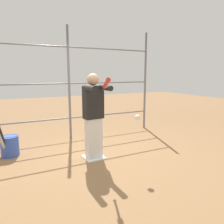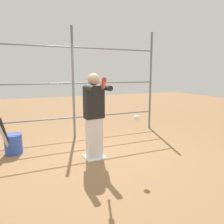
{
  "view_description": "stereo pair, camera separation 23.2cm",
  "coord_description": "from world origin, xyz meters",
  "px_view_note": "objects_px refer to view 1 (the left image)",
  "views": [
    {
      "loc": [
        1.59,
        3.89,
        1.68
      ],
      "look_at": [
        -0.24,
        0.33,
        0.97
      ],
      "focal_mm": 35.0,
      "sensor_mm": 36.0,
      "label": 1
    },
    {
      "loc": [
        1.39,
        3.99,
        1.68
      ],
      "look_at": [
        -0.24,
        0.33,
        0.97
      ],
      "focal_mm": 35.0,
      "sensor_mm": 36.0,
      "label": 2
    }
  ],
  "objects_px": {
    "batter": "(94,114)",
    "softball_in_flight": "(137,117)",
    "bat_bucket": "(9,145)",
    "baseball_bat_swinging": "(106,84)"
  },
  "relations": [
    {
      "from": "batter",
      "to": "softball_in_flight",
      "type": "bearing_deg",
      "value": 121.0
    },
    {
      "from": "softball_in_flight",
      "to": "bat_bucket",
      "type": "bearing_deg",
      "value": -40.39
    },
    {
      "from": "baseball_bat_swinging",
      "to": "softball_in_flight",
      "type": "relative_size",
      "value": 8.24
    },
    {
      "from": "softball_in_flight",
      "to": "bat_bucket",
      "type": "height_order",
      "value": "softball_in_flight"
    },
    {
      "from": "bat_bucket",
      "to": "batter",
      "type": "bearing_deg",
      "value": 149.41
    },
    {
      "from": "baseball_bat_swinging",
      "to": "softball_in_flight",
      "type": "distance_m",
      "value": 0.87
    },
    {
      "from": "baseball_bat_swinging",
      "to": "batter",
      "type": "bearing_deg",
      "value": -100.24
    },
    {
      "from": "softball_in_flight",
      "to": "batter",
      "type": "bearing_deg",
      "value": -59.0
    },
    {
      "from": "baseball_bat_swinging",
      "to": "softball_in_flight",
      "type": "bearing_deg",
      "value": -172.07
    },
    {
      "from": "batter",
      "to": "softball_in_flight",
      "type": "height_order",
      "value": "batter"
    }
  ]
}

